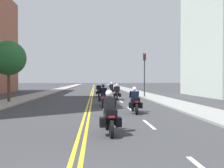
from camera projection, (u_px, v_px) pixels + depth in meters
ground_plane at (93, 90)px, 50.97m from camera, size 264.00×264.00×0.00m
sidewalk_left at (58, 90)px, 50.49m from camera, size 2.68×144.00×0.12m
sidewalk_right at (127, 90)px, 51.44m from camera, size 2.68×144.00×0.12m
centreline_yellow_inner at (92, 90)px, 50.96m from camera, size 0.12×132.00×0.01m
centreline_yellow_outer at (93, 90)px, 50.97m from camera, size 0.12×132.00×0.01m
lane_dashes_white at (114, 96)px, 32.20m from camera, size 0.14×56.40×0.01m
motorcycle_0 at (109, 116)px, 9.18m from camera, size 0.78×2.11×1.62m
motorcycle_1 at (135, 102)px, 15.03m from camera, size 0.77×2.28×1.58m
motorcycle_2 at (103, 97)px, 19.58m from camera, size 0.77×2.18×1.66m
motorcycle_3 at (117, 93)px, 25.17m from camera, size 0.78×2.23×1.64m
motorcycle_4 at (99, 91)px, 29.60m from camera, size 0.76×2.27×1.62m
motorcycle_5 at (111, 89)px, 35.17m from camera, size 0.77×2.15×1.67m
traffic_light_near at (144, 67)px, 28.80m from camera, size 0.28×0.38×5.05m
street_tree_0 at (9, 58)px, 21.87m from camera, size 3.00×3.00×5.41m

